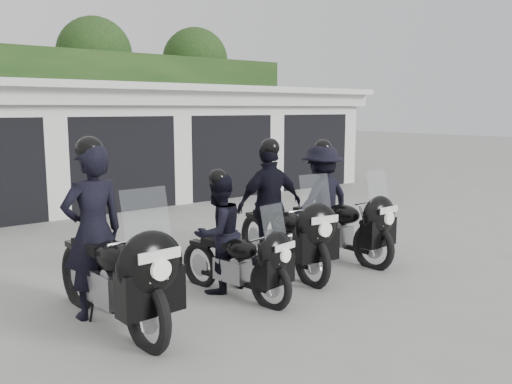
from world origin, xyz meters
TOP-DOWN VIEW (x-y plane):
  - ground at (0.00, 0.00)m, footprint 80.00×80.00m
  - garage_block at (-0.00, 8.06)m, footprint 16.40×6.80m
  - background_vegetation at (0.37, 12.92)m, footprint 20.00×3.90m
  - police_bike_a at (-3.14, -0.65)m, footprint 0.78×2.46m
  - police_bike_b at (-1.52, -0.66)m, footprint 0.85×1.91m
  - police_bike_c at (-0.31, -0.22)m, footprint 1.17×2.29m
  - police_bike_d at (0.82, -0.23)m, footprint 1.18×2.24m

SIDE VIEW (x-z plane):
  - ground at x=0.00m, z-range 0.00..0.00m
  - police_bike_b at x=-1.52m, z-range -0.13..1.53m
  - police_bike_d at x=0.82m, z-range -0.14..1.80m
  - police_bike_c at x=-0.31m, z-range -0.15..1.85m
  - police_bike_a at x=-3.14m, z-range -0.22..1.92m
  - garage_block at x=0.00m, z-range -0.06..2.90m
  - background_vegetation at x=0.37m, z-range -0.13..5.67m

